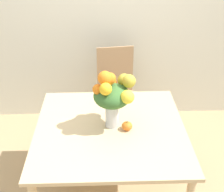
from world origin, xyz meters
The scene contains 6 objects.
ground_plane centered at (0.00, 0.00, 0.00)m, with size 12.00×12.00×0.00m, color tan.
wall_back centered at (0.00, 1.38, 1.35)m, with size 8.00×0.06×2.70m.
dining_table centered at (0.00, 0.00, 0.64)m, with size 1.20×1.18×0.72m.
flower_vase centered at (0.03, 0.04, 1.01)m, with size 0.33×0.32×0.49m.
pumpkin centered at (0.13, -0.03, 0.76)m, with size 0.09×0.09×0.08m.
dining_chair_near_window centered at (0.10, 0.95, 0.51)m, with size 0.47×0.47×1.00m.
Camera 1 is at (-0.05, -2.04, 2.19)m, focal length 50.00 mm.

